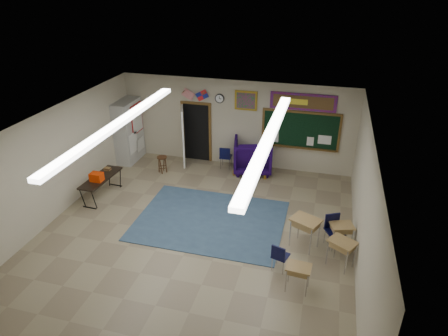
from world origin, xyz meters
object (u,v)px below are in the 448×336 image
(folding_table, at_px, (102,186))
(wooden_stool, at_px, (162,164))
(student_desk_front_right, at_px, (341,235))
(student_desk_front_left, at_px, (305,231))
(wingback_armchair, at_px, (253,155))

(folding_table, xyz_separation_m, wooden_stool, (1.12, 1.98, -0.06))
(student_desk_front_right, xyz_separation_m, wooden_stool, (-5.85, 2.66, -0.07))
(student_desk_front_left, bearing_deg, student_desk_front_right, 38.99)
(wooden_stool, bearing_deg, folding_table, -119.54)
(student_desk_front_right, bearing_deg, student_desk_front_left, 175.26)
(wingback_armchair, xyz_separation_m, folding_table, (-4.04, -2.90, -0.22))
(student_desk_front_left, relative_size, wooden_stool, 1.43)
(folding_table, height_order, wooden_stool, folding_table)
(student_desk_front_right, bearing_deg, wooden_stool, 136.82)
(student_desk_front_right, bearing_deg, folding_table, 155.72)
(folding_table, bearing_deg, wooden_stool, 63.24)
(folding_table, bearing_deg, wingback_armchair, 38.44)
(student_desk_front_left, bearing_deg, folding_table, -163.31)
(folding_table, distance_m, wooden_stool, 2.28)
(wingback_armchair, bearing_deg, student_desk_front_left, 107.00)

